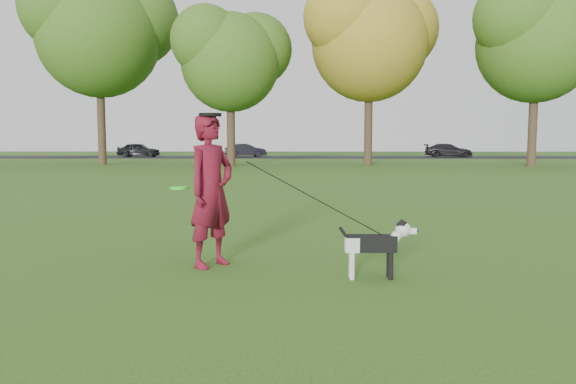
{
  "coord_description": "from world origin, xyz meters",
  "views": [
    {
      "loc": [
        -0.14,
        -6.83,
        1.61
      ],
      "look_at": [
        -0.27,
        0.02,
        0.95
      ],
      "focal_mm": 35.0,
      "sensor_mm": 36.0,
      "label": 1
    }
  ],
  "objects_px": {
    "man": "(211,191)",
    "dog": "(377,242)",
    "car_left": "(139,150)",
    "car_right": "(448,150)",
    "car_mid": "(246,150)"
  },
  "relations": [
    {
      "from": "man",
      "to": "dog",
      "type": "relative_size",
      "value": 2.09
    },
    {
      "from": "car_left",
      "to": "man",
      "type": "bearing_deg",
      "value": -161.79
    },
    {
      "from": "man",
      "to": "car_left",
      "type": "xyz_separation_m",
      "value": [
        -12.26,
        39.88,
        -0.34
      ]
    },
    {
      "from": "man",
      "to": "car_mid",
      "type": "bearing_deg",
      "value": 41.14
    },
    {
      "from": "man",
      "to": "dog",
      "type": "distance_m",
      "value": 2.15
    },
    {
      "from": "man",
      "to": "dog",
      "type": "bearing_deg",
      "value": -70.18
    },
    {
      "from": "car_left",
      "to": "car_right",
      "type": "distance_m",
      "value": 25.82
    },
    {
      "from": "car_left",
      "to": "car_mid",
      "type": "distance_m",
      "value": 8.97
    },
    {
      "from": "car_mid",
      "to": "car_right",
      "type": "xyz_separation_m",
      "value": [
        16.85,
        0.0,
        0.01
      ]
    },
    {
      "from": "car_left",
      "to": "car_right",
      "type": "height_order",
      "value": "car_left"
    },
    {
      "from": "man",
      "to": "car_right",
      "type": "height_order",
      "value": "man"
    },
    {
      "from": "car_left",
      "to": "car_mid",
      "type": "relative_size",
      "value": 1.03
    },
    {
      "from": "car_mid",
      "to": "car_right",
      "type": "relative_size",
      "value": 0.87
    },
    {
      "from": "car_mid",
      "to": "car_right",
      "type": "bearing_deg",
      "value": -107.16
    },
    {
      "from": "man",
      "to": "car_mid",
      "type": "relative_size",
      "value": 0.57
    }
  ]
}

